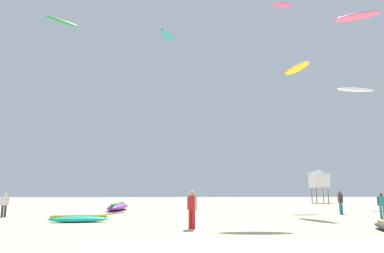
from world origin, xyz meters
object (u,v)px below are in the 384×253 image
person_foreground (192,206)px  kite_grounded_mid (79,219)px  kite_grounded_far (118,207)px  kite_aloft_7 (356,90)px  kite_aloft_4 (167,36)px  person_left (340,200)px  lifeguard_tower (319,178)px  person_right (382,203)px  kite_aloft_1 (357,16)px  kite_aloft_2 (62,21)px  kite_aloft_8 (297,69)px  kite_aloft_3 (283,5)px  person_midground (4,203)px

person_foreground → kite_grounded_mid: (-6.08, 3.33, -0.82)m
kite_grounded_mid → kite_grounded_far: bearing=87.9°
kite_aloft_7 → kite_grounded_mid: bearing=-147.1°
person_foreground → kite_aloft_4: 28.86m
person_left → lifeguard_tower: size_ratio=0.39×
person_right → kite_aloft_1: size_ratio=0.41×
kite_grounded_mid → kite_aloft_2: (-8.88, 20.00, 21.68)m
kite_aloft_1 → kite_aloft_7: kite_aloft_1 is taller
person_right → lifeguard_tower: bearing=8.5°
lifeguard_tower → kite_aloft_8: kite_aloft_8 is taller
kite_grounded_mid → kite_aloft_1: size_ratio=0.87×
kite_grounded_far → kite_aloft_2: 25.48m
person_right → kite_grounded_mid: bearing=116.5°
person_foreground → kite_aloft_2: size_ratio=0.44×
person_foreground → kite_aloft_3: bearing=-167.6°
kite_aloft_3 → kite_aloft_7: size_ratio=0.58×
lifeguard_tower → kite_aloft_4: kite_aloft_4 is taller
lifeguard_tower → kite_aloft_4: 26.03m
kite_aloft_2 → kite_aloft_7: (33.71, -3.92, -9.41)m
lifeguard_tower → kite_aloft_2: bearing=-173.0°
person_left → kite_aloft_8: size_ratio=0.46×
person_left → kite_grounded_far: person_left is taller
kite_grounded_mid → kite_aloft_3: kite_aloft_3 is taller
person_midground → kite_aloft_7: (30.58, 12.63, 11.56)m
person_foreground → kite_grounded_mid: size_ratio=0.51×
person_left → kite_aloft_3: bearing=141.0°
kite_aloft_3 → kite_aloft_8: bearing=-104.1°
lifeguard_tower → kite_aloft_2: kite_aloft_2 is taller
kite_aloft_1 → kite_aloft_4: 20.43m
person_foreground → kite_aloft_7: size_ratio=0.39×
person_left → kite_grounded_mid: size_ratio=0.49×
person_midground → lifeguard_tower: (29.05, 20.51, 2.16)m
kite_grounded_far → person_midground: bearing=-132.7°
kite_grounded_mid → kite_aloft_7: size_ratio=0.75×
person_foreground → person_right: (11.79, 4.72, -0.09)m
kite_aloft_1 → kite_grounded_mid: bearing=-160.3°
kite_aloft_1 → kite_aloft_3: 14.91m
lifeguard_tower → kite_aloft_7: bearing=-79.1°
kite_aloft_1 → kite_aloft_3: kite_aloft_3 is taller
kite_aloft_1 → kite_aloft_3: size_ratio=1.50×
kite_grounded_far → kite_aloft_1: kite_aloft_1 is taller
person_midground → kite_aloft_1: (26.52, 3.99, 15.59)m
person_right → kite_aloft_4: bearing=61.0°
kite_aloft_2 → kite_aloft_8: bearing=-27.1°
person_right → kite_grounded_far: person_right is taller
person_foreground → kite_aloft_1: size_ratio=0.45×
person_foreground → person_midground: size_ratio=1.12×
person_right → person_left: bearing=32.1°
kite_aloft_4 → kite_aloft_8: size_ratio=0.93×
person_left → kite_grounded_far: 17.46m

